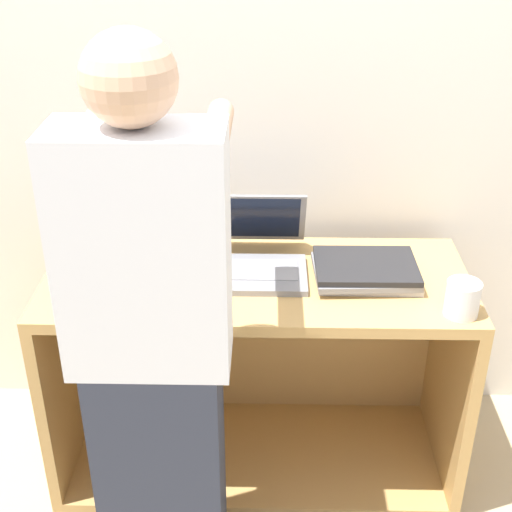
# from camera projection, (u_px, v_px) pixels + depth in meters

# --- Properties ---
(wall_back) EXTENTS (8.00, 0.05, 2.40)m
(wall_back) POSITION_uv_depth(u_px,v_px,m) (259.00, 100.00, 2.35)
(wall_back) COLOR silver
(wall_back) RESTS_ON ground_plane
(cart) EXTENTS (1.33, 0.55, 0.75)m
(cart) POSITION_uv_depth(u_px,v_px,m) (257.00, 360.00, 2.47)
(cart) COLOR tan
(cart) RESTS_ON ground_plane
(laptop_open) EXTENTS (0.31, 0.35, 0.23)m
(laptop_open) POSITION_uv_depth(u_px,v_px,m) (257.00, 255.00, 2.25)
(laptop_open) COLOR gray
(laptop_open) RESTS_ON cart
(laptop_stack_left) EXTENTS (0.34, 0.26, 0.11)m
(laptop_stack_left) POSITION_uv_depth(u_px,v_px,m) (146.00, 260.00, 2.21)
(laptop_stack_left) COLOR #B7B7BC
(laptop_stack_left) RESTS_ON cart
(laptop_stack_right) EXTENTS (0.33, 0.26, 0.06)m
(laptop_stack_right) POSITION_uv_depth(u_px,v_px,m) (366.00, 271.00, 2.20)
(laptop_stack_right) COLOR #B7B7BC
(laptop_stack_right) RESTS_ON cart
(person) EXTENTS (0.40, 0.52, 1.59)m
(person) POSITION_uv_depth(u_px,v_px,m) (152.00, 350.00, 1.80)
(person) COLOR #2D3342
(person) RESTS_ON ground_plane
(mug) EXTENTS (0.10, 0.10, 0.10)m
(mug) POSITION_uv_depth(u_px,v_px,m) (463.00, 299.00, 2.02)
(mug) COLOR white
(mug) RESTS_ON cart
(inventory_tag) EXTENTS (0.06, 0.02, 0.01)m
(inventory_tag) POSITION_uv_depth(u_px,v_px,m) (142.00, 252.00, 2.13)
(inventory_tag) COLOR red
(inventory_tag) RESTS_ON laptop_stack_left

